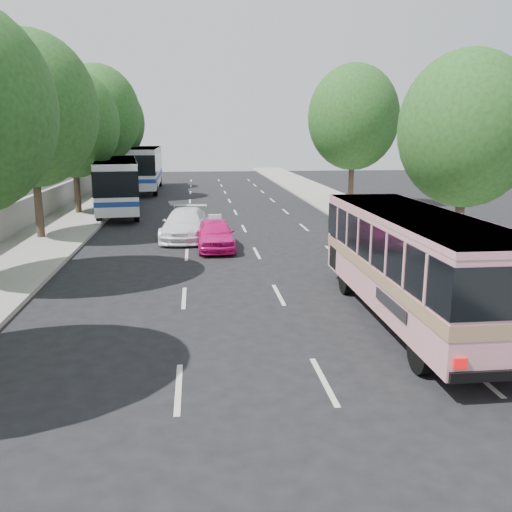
{
  "coord_description": "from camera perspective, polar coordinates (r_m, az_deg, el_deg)",
  "views": [
    {
      "loc": [
        -1.48,
        -11.84,
        4.87
      ],
      "look_at": [
        0.12,
        2.46,
        1.6
      ],
      "focal_mm": 38.0,
      "sensor_mm": 36.0,
      "label": 1
    }
  ],
  "objects": [
    {
      "name": "ground",
      "position": [
        12.89,
        0.68,
        -9.4
      ],
      "size": [
        120.0,
        120.0,
        0.0
      ],
      "primitive_type": "plane",
      "color": "black",
      "rests_on": "ground"
    },
    {
      "name": "sidewalk_left",
      "position": [
        32.96,
        -18.65,
        3.75
      ],
      "size": [
        4.0,
        90.0,
        0.15
      ],
      "primitive_type": "cube",
      "color": "#9E998E",
      "rests_on": "ground"
    },
    {
      "name": "sidewalk_right",
      "position": [
        33.71,
        10.93,
        4.36
      ],
      "size": [
        4.0,
        90.0,
        0.12
      ],
      "primitive_type": "cube",
      "color": "#9E998E",
      "rests_on": "ground"
    },
    {
      "name": "low_wall",
      "position": [
        33.28,
        -21.79,
        5.03
      ],
      "size": [
        0.3,
        90.0,
        1.5
      ],
      "primitive_type": "cube",
      "color": "#9E998E",
      "rests_on": "sidewalk_left"
    },
    {
      "name": "tree_left_c",
      "position": [
        26.79,
        -22.61,
        14.53
      ],
      "size": [
        6.0,
        6.0,
        9.35
      ],
      "color": "#38281E",
      "rests_on": "ground"
    },
    {
      "name": "tree_left_d",
      "position": [
        34.52,
        -18.68,
        13.41
      ],
      "size": [
        5.52,
        5.52,
        8.6
      ],
      "color": "#38281E",
      "rests_on": "ground"
    },
    {
      "name": "tree_left_e",
      "position": [
        42.39,
        -16.33,
        14.41
      ],
      "size": [
        6.3,
        6.3,
        9.82
      ],
      "color": "#38281E",
      "rests_on": "ground"
    },
    {
      "name": "tree_left_f",
      "position": [
        50.31,
        -14.98,
        13.66
      ],
      "size": [
        5.88,
        5.88,
        9.16
      ],
      "color": "#38281E",
      "rests_on": "ground"
    },
    {
      "name": "tree_right_near",
      "position": [
        22.29,
        21.57,
        12.79
      ],
      "size": [
        5.1,
        5.1,
        7.95
      ],
      "color": "#38281E",
      "rests_on": "ground"
    },
    {
      "name": "tree_right_far",
      "position": [
        37.33,
        10.38,
        14.52
      ],
      "size": [
        6.0,
        6.0,
        9.35
      ],
      "color": "#38281E",
      "rests_on": "ground"
    },
    {
      "name": "pink_bus",
      "position": [
        14.52,
        16.24,
        0.07
      ],
      "size": [
        2.35,
        9.06,
        2.89
      ],
      "rotation": [
        0.0,
        0.0,
        -0.0
      ],
      "color": "pink",
      "rests_on": "ground"
    },
    {
      "name": "pink_taxi",
      "position": [
        23.25,
        -4.32,
        2.33
      ],
      "size": [
        1.64,
        3.91,
        1.32
      ],
      "primitive_type": "imported",
      "rotation": [
        0.0,
        0.0,
        0.02
      ],
      "color": "#E4137E",
      "rests_on": "ground"
    },
    {
      "name": "white_pickup",
      "position": [
        25.73,
        -7.47,
        3.35
      ],
      "size": [
        2.48,
        4.99,
        1.39
      ],
      "primitive_type": "imported",
      "rotation": [
        0.0,
        0.0,
        -0.11
      ],
      "color": "white",
      "rests_on": "ground"
    },
    {
      "name": "tour_coach_front",
      "position": [
        34.99,
        -14.41,
        7.66
      ],
      "size": [
        3.71,
        11.23,
        3.3
      ],
      "rotation": [
        0.0,
        0.0,
        0.12
      ],
      "color": "white",
      "rests_on": "ground"
    },
    {
      "name": "tour_coach_rear",
      "position": [
        48.12,
        -11.76,
        9.36
      ],
      "size": [
        2.88,
        12.34,
        3.68
      ],
      "rotation": [
        0.0,
        0.0,
        0.02
      ],
      "color": "silver",
      "rests_on": "ground"
    },
    {
      "name": "taxi_roof_sign",
      "position": [
        23.13,
        -4.35,
        4.15
      ],
      "size": [
        0.55,
        0.19,
        0.18
      ],
      "primitive_type": "cube",
      "rotation": [
        0.0,
        0.0,
        0.02
      ],
      "color": "silver",
      "rests_on": "pink_taxi"
    }
  ]
}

